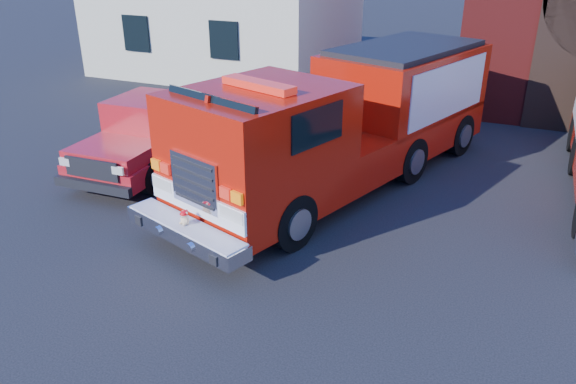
% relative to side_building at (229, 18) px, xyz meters
% --- Properties ---
extents(ground, '(100.00, 100.00, 0.00)m').
position_rel_side_building_xyz_m(ground, '(9.00, -13.00, -2.20)').
color(ground, black).
rests_on(ground, ground).
extents(side_building, '(10.20, 8.20, 4.35)m').
position_rel_side_building_xyz_m(side_building, '(0.00, 0.00, 0.00)').
color(side_building, beige).
rests_on(side_building, ground).
extents(fire_engine, '(5.75, 10.26, 3.05)m').
position_rel_side_building_xyz_m(fire_engine, '(8.95, -10.44, -0.62)').
color(fire_engine, black).
rests_on(fire_engine, ground).
extents(pickup_truck, '(2.21, 5.70, 1.84)m').
position_rel_side_building_xyz_m(pickup_truck, '(4.02, -11.16, -1.33)').
color(pickup_truck, black).
rests_on(pickup_truck, ground).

